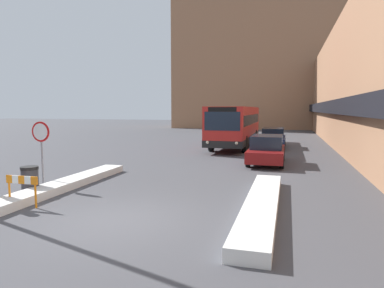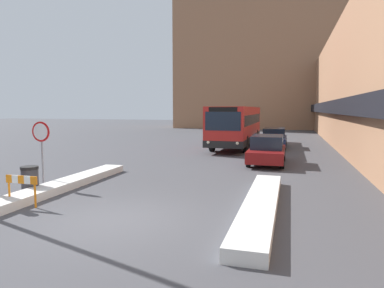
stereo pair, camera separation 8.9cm
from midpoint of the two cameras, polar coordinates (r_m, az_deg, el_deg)
ground_plane at (r=9.40m, az=-12.76°, el=-12.28°), size 160.00×160.00×0.00m
building_row_right at (r=32.38m, az=26.06°, el=8.36°), size 5.50×60.00×9.36m
building_backdrop_far at (r=54.23m, az=11.32°, el=12.77°), size 26.00×8.00×19.13m
snow_bank_left at (r=13.10m, az=-22.10°, el=-6.79°), size 0.90×8.60×0.28m
snow_bank_right at (r=10.18m, az=11.28°, el=-9.91°), size 0.90×7.44×0.32m
city_bus at (r=26.81m, az=7.21°, el=3.20°), size 2.58×11.58×3.07m
parked_car_front at (r=18.69m, az=12.20°, el=-0.92°), size 1.85×4.44×1.51m
parked_car_middle at (r=26.69m, az=13.28°, el=1.02°), size 1.80×4.80×1.47m
stop_sign at (r=14.03m, az=-24.03°, el=0.72°), size 0.76×0.08×2.44m
trash_bin at (r=13.05m, az=-25.58°, el=-5.44°), size 0.59×0.59×0.95m
construction_barricade at (r=11.40m, az=-26.68°, el=-6.10°), size 1.10×0.06×0.94m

